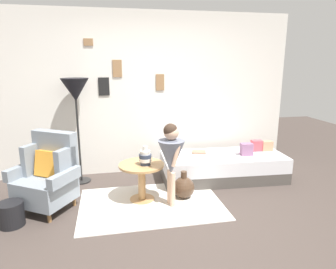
# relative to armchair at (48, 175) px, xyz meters

# --- Properties ---
(ground_plane) EXTENTS (12.00, 12.00, 0.00)m
(ground_plane) POSITION_rel_armchair_xyz_m (1.41, -0.79, -0.44)
(ground_plane) COLOR #423833
(gallery_wall) EXTENTS (4.80, 0.12, 2.60)m
(gallery_wall) POSITION_rel_armchair_xyz_m (1.41, 1.16, 0.86)
(gallery_wall) COLOR silver
(gallery_wall) RESTS_ON ground
(rug) EXTENTS (1.83, 1.24, 0.01)m
(rug) POSITION_rel_armchair_xyz_m (1.27, -0.16, -0.43)
(rug) COLOR silver
(rug) RESTS_ON ground
(armchair) EXTENTS (0.90, 0.85, 0.97)m
(armchair) POSITION_rel_armchair_xyz_m (0.00, 0.00, 0.00)
(armchair) COLOR olive
(armchair) RESTS_ON ground
(daybed) EXTENTS (1.94, 0.90, 0.40)m
(daybed) POSITION_rel_armchair_xyz_m (2.51, 0.48, -0.24)
(daybed) COLOR #4C4742
(daybed) RESTS_ON ground
(pillow_head) EXTENTS (0.18, 0.13, 0.16)m
(pillow_head) POSITION_rel_armchair_xyz_m (3.29, 0.56, 0.04)
(pillow_head) COLOR tan
(pillow_head) RESTS_ON daybed
(pillow_mid) EXTENTS (0.18, 0.14, 0.18)m
(pillow_mid) POSITION_rel_armchair_xyz_m (3.12, 0.58, 0.05)
(pillow_mid) COLOR #D64C56
(pillow_mid) RESTS_ON daybed
(pillow_back) EXTENTS (0.19, 0.13, 0.19)m
(pillow_back) POSITION_rel_armchair_xyz_m (2.85, 0.40, 0.05)
(pillow_back) COLOR gray
(pillow_back) RESTS_ON daybed
(side_table) EXTENTS (0.60, 0.60, 0.51)m
(side_table) POSITION_rel_armchair_xyz_m (1.17, -0.01, -0.07)
(side_table) COLOR tan
(side_table) RESTS_ON ground
(vase_striped) EXTENTS (0.16, 0.16, 0.25)m
(vase_striped) POSITION_rel_armchair_xyz_m (1.21, -0.06, 0.18)
(vase_striped) COLOR #2D384C
(vase_striped) RESTS_ON side_table
(floor_lamp) EXTENTS (0.40, 0.40, 1.59)m
(floor_lamp) POSITION_rel_armchair_xyz_m (0.32, 0.81, 0.93)
(floor_lamp) COLOR black
(floor_lamp) RESTS_ON ground
(person_child) EXTENTS (0.34, 0.34, 1.09)m
(person_child) POSITION_rel_armchair_xyz_m (1.52, -0.24, 0.25)
(person_child) COLOR #D8AD8E
(person_child) RESTS_ON ground
(book_on_daybed) EXTENTS (0.26, 0.22, 0.03)m
(book_on_daybed) POSITION_rel_armchair_xyz_m (2.16, 0.65, -0.02)
(book_on_daybed) COLOR #95725B
(book_on_daybed) RESTS_ON daybed
(demijohn_near) EXTENTS (0.30, 0.30, 0.38)m
(demijohn_near) POSITION_rel_armchair_xyz_m (1.73, -0.06, -0.29)
(demijohn_near) COLOR #473323
(demijohn_near) RESTS_ON ground
(magazine_basket) EXTENTS (0.28, 0.28, 0.28)m
(magazine_basket) POSITION_rel_armchair_xyz_m (-0.36, -0.37, -0.30)
(magazine_basket) COLOR black
(magazine_basket) RESTS_ON ground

